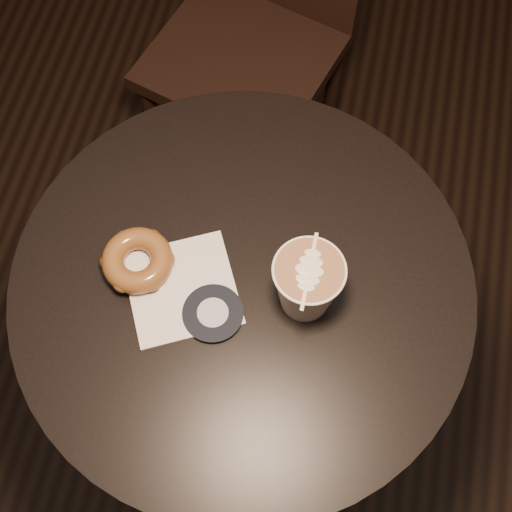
% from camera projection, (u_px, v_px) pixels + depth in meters
% --- Properties ---
extents(cafe_table, '(0.70, 0.70, 0.75)m').
position_uv_depth(cafe_table, '(244.00, 324.00, 1.25)').
color(cafe_table, black).
rests_on(cafe_table, ground).
extents(pastry_bag, '(0.21, 0.21, 0.01)m').
position_uv_depth(pastry_bag, '(182.00, 289.00, 1.06)').
color(pastry_bag, white).
rests_on(pastry_bag, cafe_table).
extents(doughnut, '(0.11, 0.11, 0.03)m').
position_uv_depth(doughnut, '(137.00, 260.00, 1.05)').
color(doughnut, brown).
rests_on(doughnut, pastry_bag).
extents(latte_cup, '(0.10, 0.10, 0.11)m').
position_uv_depth(latte_cup, '(307.00, 285.00, 1.00)').
color(latte_cup, white).
rests_on(latte_cup, cafe_table).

